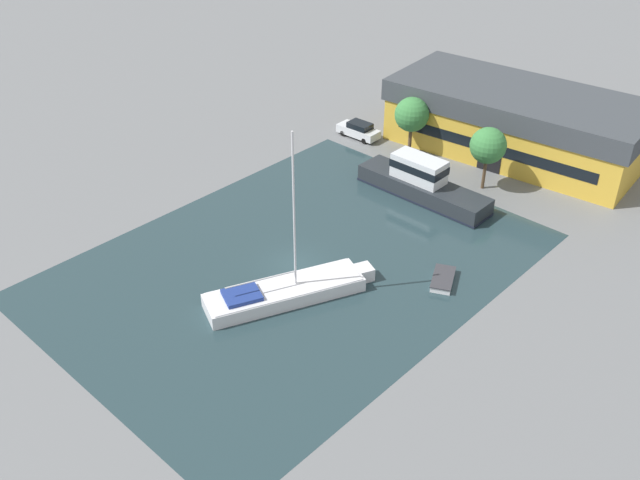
# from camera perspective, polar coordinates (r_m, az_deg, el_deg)

# --- Properties ---
(ground_plane) EXTENTS (440.00, 440.00, 0.00)m
(ground_plane) POSITION_cam_1_polar(r_m,az_deg,el_deg) (56.41, -1.96, -1.99)
(ground_plane) COLOR slate
(water_canal) EXTENTS (27.61, 37.53, 0.01)m
(water_canal) POSITION_cam_1_polar(r_m,az_deg,el_deg) (56.41, -1.96, -1.99)
(water_canal) COLOR #23383D
(water_canal) RESTS_ON ground
(warehouse_building) EXTENTS (26.18, 13.77, 6.53)m
(warehouse_building) POSITION_cam_1_polar(r_m,az_deg,el_deg) (75.11, 15.44, 9.14)
(warehouse_building) COLOR gold
(warehouse_building) RESTS_ON ground
(quay_tree_near_building) EXTENTS (3.34, 3.34, 6.05)m
(quay_tree_near_building) POSITION_cam_1_polar(r_m,az_deg,el_deg) (66.72, 13.30, 7.35)
(quay_tree_near_building) COLOR brown
(quay_tree_near_building) RESTS_ON ground
(quay_tree_by_water) EXTENTS (3.47, 3.47, 5.84)m
(quay_tree_by_water) POSITION_cam_1_polar(r_m,az_deg,el_deg) (72.61, 7.36, 9.92)
(quay_tree_by_water) COLOR brown
(quay_tree_by_water) RESTS_ON ground
(parked_car) EXTENTS (4.74, 1.99, 1.71)m
(parked_car) POSITION_cam_1_polar(r_m,az_deg,el_deg) (76.60, 3.11, 8.79)
(parked_car) COLOR silver
(parked_car) RESTS_ON ground
(sailboat_moored) EXTENTS (7.60, 12.80, 13.32)m
(sailboat_moored) POSITION_cam_1_polar(r_m,az_deg,el_deg) (52.62, -2.71, -4.09)
(sailboat_moored) COLOR silver
(sailboat_moored) RESTS_ON water_canal
(motor_cruiser) EXTENTS (13.08, 3.27, 3.79)m
(motor_cruiser) POSITION_cam_1_polar(r_m,az_deg,el_deg) (65.60, 8.15, 4.53)
(motor_cruiser) COLOR #23282D
(motor_cruiser) RESTS_ON water_canal
(small_dinghy) EXTENTS (2.85, 3.59, 0.52)m
(small_dinghy) POSITION_cam_1_polar(r_m,az_deg,el_deg) (55.15, 9.80, -3.12)
(small_dinghy) COLOR white
(small_dinghy) RESTS_ON water_canal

